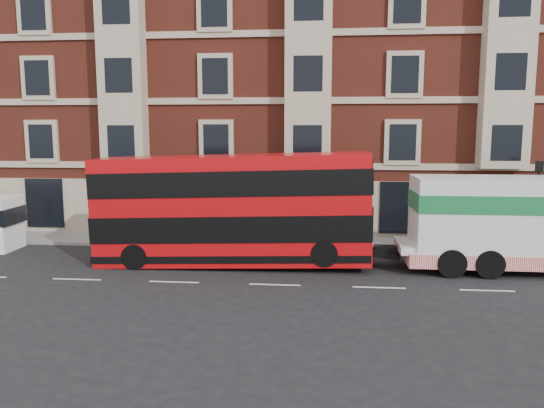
# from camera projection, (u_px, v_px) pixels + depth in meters

# --- Properties ---
(ground) EXTENTS (120.00, 120.00, 0.00)m
(ground) POSITION_uv_depth(u_px,v_px,m) (275.00, 285.00, 20.58)
(ground) COLOR black
(ground) RESTS_ON ground
(sidewalk) EXTENTS (90.00, 3.00, 0.15)m
(sidewalk) POSITION_uv_depth(u_px,v_px,m) (287.00, 242.00, 27.96)
(sidewalk) COLOR slate
(sidewalk) RESTS_ON ground
(victorian_terrace) EXTENTS (45.00, 12.00, 20.40)m
(victorian_terrace) POSITION_uv_depth(u_px,v_px,m) (303.00, 65.00, 33.89)
(victorian_terrace) COLOR maroon
(victorian_terrace) RESTS_ON ground
(lamp_post_west) EXTENTS (0.35, 0.15, 4.35)m
(lamp_post_west) POSITION_uv_depth(u_px,v_px,m) (168.00, 195.00, 26.86)
(lamp_post_west) COLOR black
(lamp_post_west) RESTS_ON sidewalk
(lamp_post_east) EXTENTS (0.35, 0.15, 4.35)m
(lamp_post_east) POSITION_uv_depth(u_px,v_px,m) (537.00, 199.00, 25.20)
(lamp_post_east) COLOR black
(lamp_post_east) RESTS_ON sidewalk
(double_decker_bus) EXTENTS (12.00, 2.76, 4.86)m
(double_decker_bus) POSITION_uv_depth(u_px,v_px,m) (232.00, 207.00, 23.32)
(double_decker_bus) COLOR #BE0A0E
(double_decker_bus) RESTS_ON ground
(tow_truck) EXTENTS (9.61, 2.84, 4.01)m
(tow_truck) POSITION_uv_depth(u_px,v_px,m) (516.00, 222.00, 22.27)
(tow_truck) COLOR silver
(tow_truck) RESTS_ON ground
(pedestrian) EXTENTS (0.75, 0.72, 1.73)m
(pedestrian) POSITION_uv_depth(u_px,v_px,m) (9.00, 223.00, 28.32)
(pedestrian) COLOR #1C1F38
(pedestrian) RESTS_ON sidewalk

